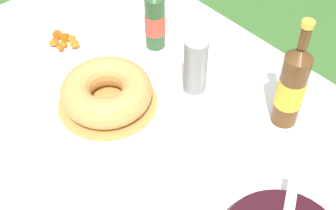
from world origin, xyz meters
The scene contains 7 objects.
garden_table centered at (0.00, 0.00, 0.70)m, with size 1.75×1.14×0.76m.
tablecloth centered at (0.00, 0.00, 0.75)m, with size 1.76×1.15×0.10m.
bundt_cake centered at (-0.17, -0.02, 0.81)m, with size 0.31×0.31×0.10m.
cup_stack centered at (-0.03, 0.21, 0.87)m, with size 0.07×0.07×0.21m.
cider_bottle_green centered at (-0.29, 0.27, 0.88)m, with size 0.07×0.07×0.31m.
cider_bottle_amber centered at (0.23, 0.33, 0.90)m, with size 0.08×0.08×0.36m.
snack_plate_left centered at (-0.50, 0.03, 0.78)m, with size 0.22×0.22×0.06m.
Camera 1 is at (0.71, -0.55, 1.80)m, focal length 50.00 mm.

